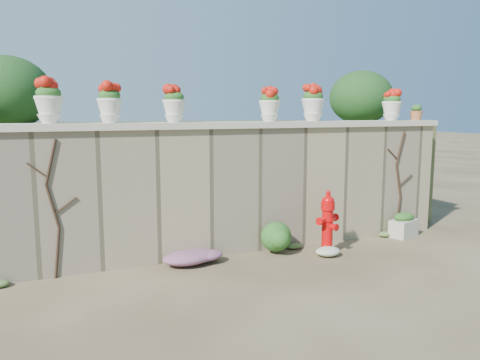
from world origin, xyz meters
name	(u,v)px	position (x,y,z in m)	size (l,w,h in m)	color
ground	(285,289)	(0.00, 0.00, 0.00)	(80.00, 80.00, 0.00)	#463823
stone_wall	(232,191)	(0.00, 1.80, 1.00)	(8.00, 0.40, 2.00)	gray
wall_cap	(232,125)	(0.00, 1.80, 2.05)	(8.10, 0.52, 0.10)	beige
raised_fill	(177,169)	(0.00, 5.00, 1.00)	(9.00, 6.00, 2.00)	#384C23
back_shrub_left	(8,92)	(-3.20, 3.00, 2.55)	(1.30, 1.30, 1.10)	#143814
back_shrub_right	(361,98)	(3.40, 3.00, 2.55)	(1.30, 1.30, 1.10)	#143814
vine_left	(54,207)	(-2.67, 1.58, 0.99)	(0.60, 0.04, 1.91)	black
vine_right	(399,181)	(3.23, 1.58, 0.99)	(0.60, 0.04, 1.91)	black
fire_hydrant	(328,222)	(1.34, 1.05, 0.51)	(0.44, 0.32, 1.02)	red
planter_box	(404,226)	(3.21, 1.39, 0.21)	(0.61, 0.47, 0.45)	beige
green_shrub	(283,235)	(0.66, 1.30, 0.32)	(0.66, 0.60, 0.63)	#1E5119
magenta_clump	(200,256)	(-0.69, 1.35, 0.14)	(1.03, 0.68, 0.27)	#AF239B
white_flowers	(327,250)	(1.30, 0.99, 0.09)	(0.50, 0.40, 0.18)	white
urn_pot_0	(49,102)	(-2.65, 1.80, 2.39)	(0.37, 0.37, 0.59)	silver
urn_pot_1	(110,103)	(-1.86, 1.80, 2.37)	(0.35, 0.35, 0.55)	silver
urn_pot_2	(174,104)	(-0.92, 1.80, 2.37)	(0.34, 0.34, 0.54)	silver
urn_pot_3	(270,105)	(0.67, 1.80, 2.37)	(0.35, 0.35, 0.55)	silver
urn_pot_4	(313,103)	(1.49, 1.80, 2.40)	(0.39, 0.39, 0.61)	silver
urn_pot_5	(392,105)	(3.17, 1.80, 2.37)	(0.35, 0.35, 0.55)	silver
terracotta_pot	(416,113)	(3.76, 1.80, 2.23)	(0.24, 0.24, 0.28)	#AF6335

